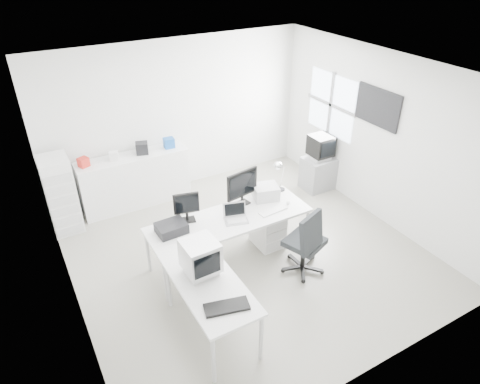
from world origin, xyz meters
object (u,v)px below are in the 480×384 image
filing_cabinet (61,195)px  laptop (236,215)px  sideboard (135,180)px  drawer_pedestal (268,228)px  lcd_monitor_small (187,207)px  crt_monitor (201,259)px  inkjet_printer (171,228)px  crt_tv (321,148)px  laser_printer (266,192)px  lcd_monitor_large (242,188)px  main_desk (230,239)px  tv_cabinet (318,173)px  office_chair (305,239)px  side_desk (212,309)px

filing_cabinet → laptop: bearing=-46.7°
sideboard → drawer_pedestal: bearing=-57.1°
lcd_monitor_small → crt_monitor: (-0.30, -1.10, -0.02)m
inkjet_printer → crt_tv: crt_tv is taller
laser_printer → crt_monitor: (-1.60, -1.07, 0.11)m
lcd_monitor_large → laptop: lcd_monitor_large is taller
main_desk → lcd_monitor_large: (0.35, 0.25, 0.66)m
main_desk → filing_cabinet: 2.88m
filing_cabinet → crt_tv: bearing=-12.5°
inkjet_printer → tv_cabinet: 3.53m
lcd_monitor_large → crt_tv: bearing=10.3°
lcd_monitor_large → crt_tv: (2.16, 0.81, -0.18)m
inkjet_printer → tv_cabinet: size_ratio=0.63×
crt_monitor → filing_cabinet: 3.14m
lcd_monitor_small → sideboard: size_ratio=0.24×
lcd_monitor_large → crt_monitor: (-1.20, -1.10, -0.07)m
lcd_monitor_small → office_chair: (1.36, -0.98, -0.42)m
lcd_monitor_large → sideboard: lcd_monitor_large is taller
side_desk → office_chair: office_chair is taller
lcd_monitor_small → laptop: lcd_monitor_small is taller
main_desk → lcd_monitor_small: size_ratio=5.27×
crt_monitor → crt_tv: bearing=28.0°
inkjet_printer → filing_cabinet: 2.28m
inkjet_printer → sideboard: 2.18m
side_desk → lcd_monitor_large: bearing=48.4°
inkjet_printer → sideboard: (0.13, 2.15, -0.34)m
tv_cabinet → filing_cabinet: 4.62m
laser_printer → office_chair: office_chair is taller
lcd_monitor_small → sideboard: lcd_monitor_small is taller
lcd_monitor_small → tv_cabinet: 3.23m
crt_tv → sideboard: bearing=159.9°
tv_cabinet → side_desk: bearing=-147.2°
lcd_monitor_small → crt_tv: 3.17m
drawer_pedestal → inkjet_printer: 1.64m
side_desk → drawer_pedestal: size_ratio=2.33×
lcd_monitor_large → crt_monitor: 1.63m
crt_monitor → crt_tv: 3.87m
office_chair → lcd_monitor_small: bearing=123.5°
side_desk → lcd_monitor_small: size_ratio=3.08×
lcd_monitor_large → main_desk: bearing=-154.9°
main_desk → laser_printer: (0.75, 0.22, 0.48)m
inkjet_printer → laser_printer: (1.60, 0.12, 0.04)m
side_desk → drawer_pedestal: (1.55, 1.15, -0.08)m
drawer_pedestal → lcd_monitor_large: bearing=150.3°
office_chair → filing_cabinet: filing_cabinet is taller
inkjet_printer → lcd_monitor_small: bearing=24.2°
laser_printer → laptop: bearing=-140.1°
drawer_pedestal → office_chair: office_chair is taller
laser_printer → crt_monitor: 1.93m
lcd_monitor_small → filing_cabinet: bearing=142.0°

